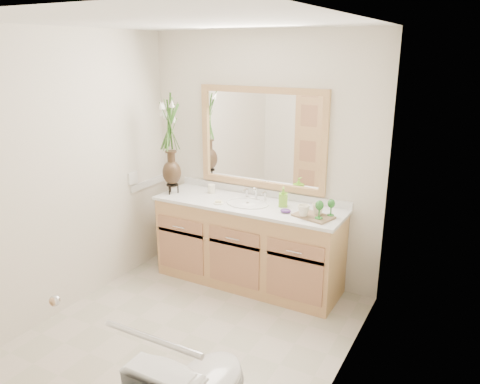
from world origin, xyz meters
The scene contains 23 objects.
floor centered at (0.00, 0.00, 0.00)m, with size 2.60×2.60×0.00m, color beige.
ceiling centered at (0.00, 0.00, 2.40)m, with size 2.40×2.60×0.02m, color white.
wall_back centered at (0.00, 1.30, 1.20)m, with size 2.40×0.02×2.40m, color silver.
wall_front centered at (0.00, -1.30, 1.20)m, with size 2.40×0.02×2.40m, color silver.
wall_left centered at (-1.20, 0.00, 1.20)m, with size 0.02×2.60×2.40m, color silver.
wall_right centered at (1.20, 0.00, 1.20)m, with size 0.02×2.60×2.40m, color silver.
vanity centered at (0.00, 1.01, 0.40)m, with size 1.80×0.55×0.80m.
counter centered at (0.00, 1.01, 0.82)m, with size 1.84×0.57×0.03m, color white.
sink centered at (0.00, 1.00, 0.78)m, with size 0.38×0.34×0.23m.
mirror centered at (0.00, 1.28, 1.41)m, with size 1.32×0.04×0.97m.
switch_plate centered at (-1.19, 0.76, 0.98)m, with size 0.02×0.12×0.12m, color white.
door centered at (-0.30, -1.29, 1.00)m, with size 0.80×0.03×2.00m, color tan.
grab_bar centered at (0.70, -1.27, 0.95)m, with size 0.03×0.03×0.55m, color silver.
flower_vase centered at (-0.82, 0.93, 1.44)m, with size 0.22×0.22×0.90m.
tumbler centered at (-0.47, 1.12, 0.88)m, with size 0.07×0.07×0.09m, color white.
soap_dish centered at (-0.24, 0.86, 0.84)m, with size 0.10×0.10×0.03m.
soap_bottle centered at (0.32, 1.09, 0.91)m, with size 0.07×0.08×0.16m, color #80CD30.
purple_dish centered at (0.42, 0.94, 0.85)m, with size 0.10×0.08×0.03m, color #4D2674.
tray centered at (0.67, 0.94, 0.84)m, with size 0.33×0.22×0.02m, color brown.
mug_left centered at (0.60, 0.89, 0.90)m, with size 0.10×0.10×0.10m, color white.
mug_right centered at (0.70, 0.99, 0.90)m, with size 0.10×0.10×0.10m, color white.
goblet_front centered at (0.74, 0.90, 0.95)m, with size 0.07×0.07×0.16m.
goblet_back centered at (0.80, 1.02, 0.95)m, with size 0.07×0.07×0.15m.
Camera 1 is at (1.94, -2.70, 2.23)m, focal length 35.00 mm.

